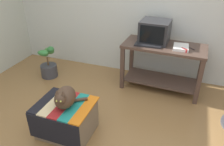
% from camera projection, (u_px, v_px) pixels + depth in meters
% --- Properties ---
extents(back_wall, '(8.00, 0.10, 2.60)m').
position_uv_depth(back_wall, '(141.00, 0.00, 3.58)').
color(back_wall, silver).
rests_on(back_wall, ground_plane).
extents(desk, '(1.26, 0.61, 0.75)m').
position_uv_depth(desk, '(163.00, 60.00, 3.44)').
color(desk, '#4C382D').
rests_on(desk, ground_plane).
extents(tv_monitor, '(0.45, 0.44, 0.34)m').
position_uv_depth(tv_monitor, '(155.00, 32.00, 3.37)').
color(tv_monitor, '#28282B').
rests_on(tv_monitor, desk).
extents(keyboard, '(0.41, 0.16, 0.02)m').
position_uv_depth(keyboard, '(148.00, 45.00, 3.29)').
color(keyboard, black).
rests_on(keyboard, desk).
extents(book, '(0.23, 0.28, 0.04)m').
position_uv_depth(book, '(181.00, 47.00, 3.20)').
color(book, white).
rests_on(book, desk).
extents(ottoman_with_blanket, '(0.66, 0.56, 0.43)m').
position_uv_depth(ottoman_with_blanket, '(66.00, 118.00, 2.67)').
color(ottoman_with_blanket, '#7A664C').
rests_on(ottoman_with_blanket, ground_plane).
extents(cat, '(0.34, 0.39, 0.28)m').
position_uv_depth(cat, '(65.00, 97.00, 2.47)').
color(cat, '#473323').
rests_on(cat, ottoman_with_blanket).
extents(potted_plant, '(0.36, 0.37, 0.60)m').
position_uv_depth(potted_plant, '(48.00, 65.00, 3.91)').
color(potted_plant, '#3D3D42').
rests_on(potted_plant, ground_plane).
extents(stapler, '(0.11, 0.10, 0.04)m').
position_uv_depth(stapler, '(184.00, 50.00, 3.10)').
color(stapler, '#A31E1E').
rests_on(stapler, desk).
extents(pen, '(0.11, 0.10, 0.01)m').
position_uv_depth(pen, '(191.00, 48.00, 3.20)').
color(pen, black).
rests_on(pen, desk).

